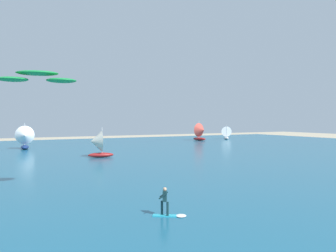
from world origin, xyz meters
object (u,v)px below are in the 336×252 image
sailboat_near_shore (226,133)px  kitesurfer (168,206)px  sailboat_trailing (201,132)px  sailboat_far_left (97,144)px  sailboat_mid_right (25,137)px  kite (37,77)px

sailboat_near_shore → kitesurfer: bearing=-130.4°
kitesurfer → sailboat_trailing: 70.68m
sailboat_far_left → sailboat_trailing: (35.60, 25.81, 0.33)m
sailboat_far_left → sailboat_trailing: sailboat_trailing is taller
sailboat_mid_right → sailboat_far_left: bearing=-67.8°
kitesurfer → sailboat_mid_right: 51.46m
kitesurfer → sailboat_mid_right: size_ratio=0.39×
kite → sailboat_trailing: (46.76, 48.09, -6.39)m
kitesurfer → sailboat_far_left: size_ratio=0.44×
sailboat_far_left → sailboat_trailing: 43.97m
kitesurfer → sailboat_far_left: 32.28m
sailboat_mid_right → sailboat_trailing: 44.02m
sailboat_far_left → sailboat_near_shore: sailboat_far_left is taller
sailboat_far_left → sailboat_trailing: bearing=35.9°
kitesurfer → kite: 13.83m
sailboat_near_shore → sailboat_trailing: bearing=-168.1°
sailboat_mid_right → sailboat_trailing: sailboat_trailing is taller
kite → sailboat_trailing: 67.38m
sailboat_trailing → sailboat_near_shore: bearing=11.9°
sailboat_far_left → sailboat_near_shore: 53.34m
kitesurfer → sailboat_trailing: (40.89, 57.62, 1.75)m
kitesurfer → sailboat_mid_right: sailboat_mid_right is taller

